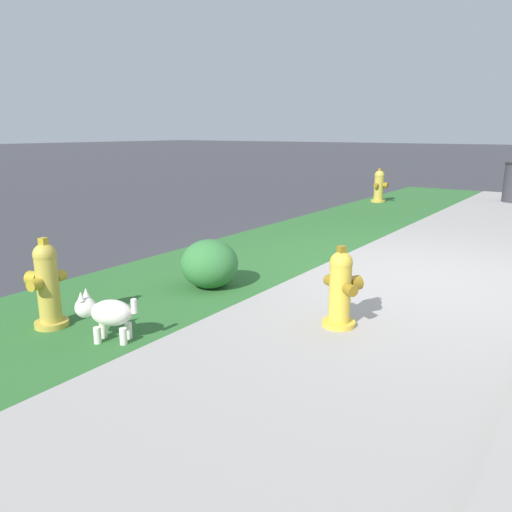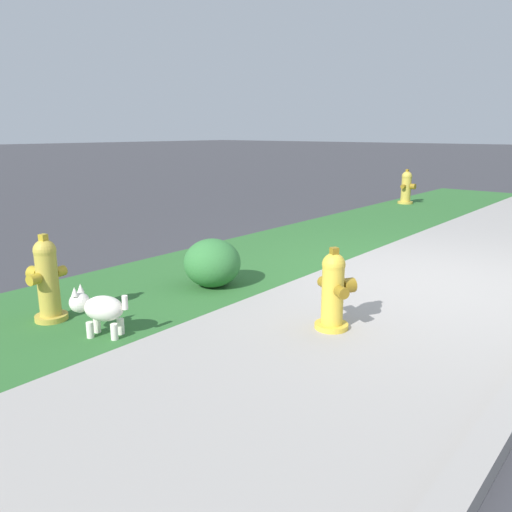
# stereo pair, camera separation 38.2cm
# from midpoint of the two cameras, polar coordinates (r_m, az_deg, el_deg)

# --- Properties ---
(ground_plane) EXTENTS (120.00, 120.00, 0.00)m
(ground_plane) POSITION_cam_midpoint_polar(r_m,az_deg,el_deg) (5.60, 21.49, -3.03)
(ground_plane) COLOR #38383D
(sidewalk_pavement) EXTENTS (18.00, 2.37, 0.01)m
(sidewalk_pavement) POSITION_cam_midpoint_polar(r_m,az_deg,el_deg) (5.60, 21.49, -2.99)
(sidewalk_pavement) COLOR #9E9993
(sidewalk_pavement) RESTS_ON ground
(grass_verge) EXTENTS (18.00, 1.97, 0.01)m
(grass_verge) POSITION_cam_midpoint_polar(r_m,az_deg,el_deg) (6.56, 3.33, 0.40)
(grass_verge) COLOR #2D662D
(grass_verge) RESTS_ON ground
(fire_hydrant_at_driveway) EXTENTS (0.39, 0.37, 0.75)m
(fire_hydrant_at_driveway) POSITION_cam_midpoint_polar(r_m,az_deg,el_deg) (11.51, 17.74, 7.48)
(fire_hydrant_at_driveway) COLOR gold
(fire_hydrant_at_driveway) RESTS_ON ground
(fire_hydrant_by_grass_verge) EXTENTS (0.33, 0.35, 0.68)m
(fire_hydrant_by_grass_verge) POSITION_cam_midpoint_polar(r_m,az_deg,el_deg) (4.04, 11.55, -3.98)
(fire_hydrant_by_grass_verge) COLOR gold
(fire_hydrant_by_grass_verge) RESTS_ON ground
(fire_hydrant_far_end) EXTENTS (0.37, 0.33, 0.74)m
(fire_hydrant_far_end) POSITION_cam_midpoint_polar(r_m,az_deg,el_deg) (4.41, -20.52, -2.57)
(fire_hydrant_far_end) COLOR gold
(fire_hydrant_far_end) RESTS_ON ground
(small_white_dog) EXTENTS (0.34, 0.44, 0.40)m
(small_white_dog) POSITION_cam_midpoint_polar(r_m,az_deg,el_deg) (3.99, -14.97, -5.84)
(small_white_dog) COLOR silver
(small_white_dog) RESTS_ON ground
(shrub_bush_far_verge) EXTENTS (0.58, 0.58, 0.50)m
(shrub_bush_far_verge) POSITION_cam_midpoint_polar(r_m,az_deg,el_deg) (5.09, -2.89, -0.81)
(shrub_bush_far_verge) COLOR #337538
(shrub_bush_far_verge) RESTS_ON ground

